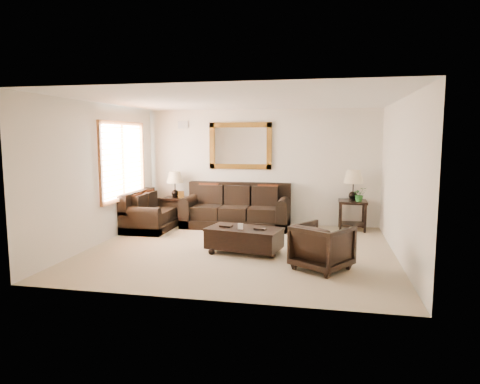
% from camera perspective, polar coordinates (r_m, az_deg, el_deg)
% --- Properties ---
extents(room, '(5.51, 5.01, 2.71)m').
position_cam_1_polar(room, '(7.69, -0.07, 2.09)').
color(room, gray).
rests_on(room, ground).
extents(window, '(0.07, 1.96, 1.66)m').
position_cam_1_polar(window, '(9.42, -15.29, 4.00)').
color(window, white).
rests_on(window, room).
extents(mirror, '(1.50, 0.06, 1.10)m').
position_cam_1_polar(mirror, '(10.17, 0.04, 6.17)').
color(mirror, '#49290E').
rests_on(mirror, room).
extents(air_vent, '(0.25, 0.02, 0.18)m').
position_cam_1_polar(air_vent, '(10.56, -7.61, 8.86)').
color(air_vent, '#999999').
rests_on(air_vent, room).
extents(sofa, '(2.42, 1.05, 0.99)m').
position_cam_1_polar(sofa, '(9.88, -0.47, -2.55)').
color(sofa, black).
rests_on(sofa, room).
extents(loveseat, '(0.90, 1.52, 0.86)m').
position_cam_1_polar(loveseat, '(9.83, -11.93, -3.03)').
color(loveseat, black).
rests_on(loveseat, room).
extents(end_table_left, '(0.56, 0.56, 1.23)m').
position_cam_1_polar(end_table_left, '(10.39, -8.64, 0.33)').
color(end_table_left, black).
rests_on(end_table_left, room).
extents(end_table_right, '(0.61, 0.61, 1.34)m').
position_cam_1_polar(end_table_right, '(9.75, 14.84, 0.12)').
color(end_table_right, black).
rests_on(end_table_right, room).
extents(coffee_table, '(1.42, 0.95, 0.55)m').
position_cam_1_polar(coffee_table, '(7.68, 0.56, -6.05)').
color(coffee_table, black).
rests_on(coffee_table, room).
extents(armchair, '(1.04, 1.02, 0.79)m').
position_cam_1_polar(armchair, '(6.80, 10.91, -6.90)').
color(armchair, black).
rests_on(armchair, floor).
extents(potted_plant, '(0.37, 0.39, 0.24)m').
position_cam_1_polar(potted_plant, '(9.66, 15.64, -0.50)').
color(potted_plant, '#235E20').
rests_on(potted_plant, end_table_right).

